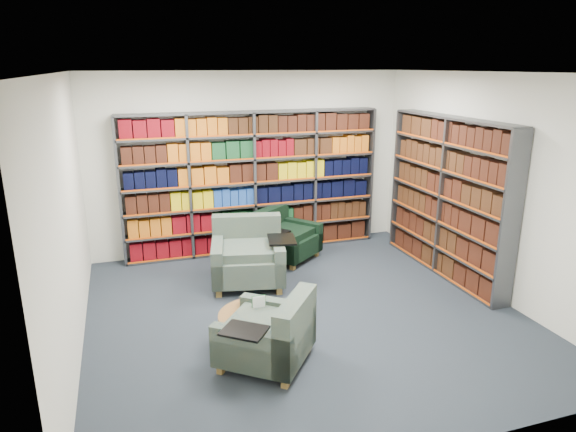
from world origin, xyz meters
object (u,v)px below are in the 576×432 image
object	(u,v)px
chair_teal_front	(273,337)
coffee_table	(259,321)
chair_green_right	(282,239)
chair_teal_left	(248,257)

from	to	relation	value
chair_teal_front	coffee_table	world-z (taller)	chair_teal_front
chair_green_right	chair_teal_front	world-z (taller)	chair_green_right
chair_teal_front	coffee_table	distance (m)	0.32
chair_teal_front	chair_green_right	bearing A→B (deg)	70.63
chair_teal_left	chair_green_right	world-z (taller)	chair_teal_left
chair_teal_left	chair_teal_front	xyz separation A→B (m)	(-0.27, -2.09, -0.05)
chair_teal_left	coffee_table	distance (m)	1.81
chair_teal_left	chair_green_right	distance (m)	1.01
chair_green_right	chair_teal_front	xyz separation A→B (m)	(-0.98, -2.80, -0.00)
coffee_table	chair_teal_left	bearing A→B (deg)	79.77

